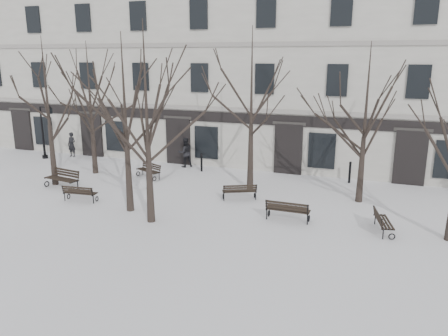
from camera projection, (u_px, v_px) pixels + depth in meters
The scene contains 19 objects.
ground at pixel (172, 210), 19.42m from camera, with size 100.00×100.00×0.00m, color white.
building at pixel (255, 73), 29.83m from camera, with size 40.40×10.20×11.40m.
tree_0 at pixel (47, 94), 22.14m from camera, with size 5.34×5.34×7.63m.
tree_1 at pixel (124, 103), 18.22m from camera, with size 5.34×5.34×7.63m.
tree_2 at pixel (146, 100), 16.87m from camera, with size 5.61×5.61×8.01m.
tree_4 at pixel (90, 93), 24.44m from camera, with size 5.23×5.23×7.47m.
tree_5 at pixel (252, 90), 21.10m from camera, with size 5.64×5.64×8.06m.
tree_6 at pixel (366, 105), 19.46m from camera, with size 5.11×5.11×7.29m.
bench_0 at pixel (63, 178), 22.54m from camera, with size 2.05×1.03×0.99m.
bench_1 at pixel (80, 193), 20.47m from camera, with size 1.64×0.75×0.80m.
bench_2 at pixel (288, 210), 18.04m from camera, with size 1.82×0.68×0.91m.
bench_3 at pixel (149, 170), 24.51m from camera, with size 1.71×1.20×0.82m.
bench_4 at pixel (240, 191), 20.72m from camera, with size 1.68×1.22×0.81m.
bench_5 at pixel (382, 221), 16.96m from camera, with size 0.90×1.68×0.81m.
lamp_post at pixel (45, 128), 28.66m from camera, with size 1.12×0.42×3.59m.
bollard_a at pixel (202, 162), 25.82m from camera, with size 0.14×0.14×1.10m.
bollard_b at pixel (350, 171), 23.45m from camera, with size 0.15×0.15×1.19m.
pedestrian_a at pixel (73, 157), 29.75m from camera, with size 0.61×0.40×1.67m, color black.
pedestrian_b at pixel (185, 167), 27.00m from camera, with size 0.89×0.69×1.83m, color black.
Camera 1 is at (8.46, -16.44, 6.67)m, focal length 35.00 mm.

